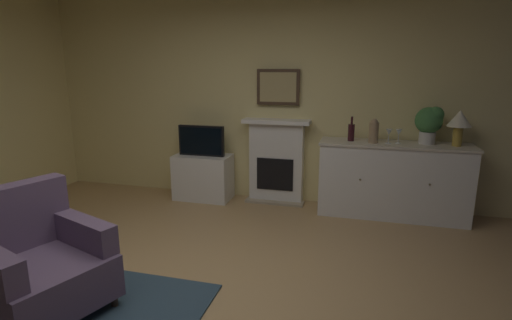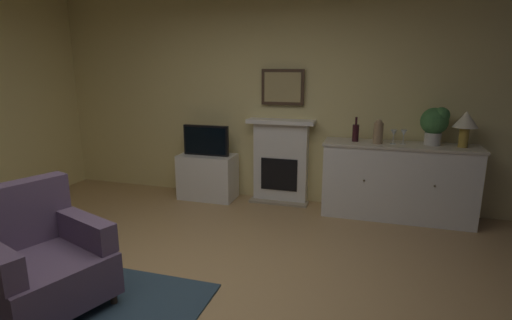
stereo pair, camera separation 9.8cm
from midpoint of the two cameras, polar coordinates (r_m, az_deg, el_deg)
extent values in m
cube|color=tan|center=(3.26, -9.25, -20.56)|extent=(6.26, 5.32, 0.10)
cube|color=#EAD68C|center=(5.20, 3.01, 8.92)|extent=(6.26, 0.06, 2.71)
cube|color=#2D4251|center=(3.35, -25.44, -19.62)|extent=(1.90, 1.41, 0.02)
cube|color=white|center=(5.19, 4.15, -0.40)|extent=(0.70, 0.18, 1.05)
cube|color=tan|center=(5.24, 3.82, -6.07)|extent=(0.77, 0.20, 0.03)
cube|color=black|center=(5.13, 3.89, -2.11)|extent=(0.48, 0.02, 0.42)
cube|color=white|center=(5.05, 4.18, 5.58)|extent=(0.87, 0.27, 0.05)
cube|color=#473323|center=(5.08, 4.45, 10.47)|extent=(0.55, 0.03, 0.45)
cube|color=tan|center=(5.07, 4.41, 10.46)|extent=(0.47, 0.01, 0.37)
cube|color=white|center=(4.93, 20.30, -3.09)|extent=(1.69, 0.45, 0.86)
cube|color=beige|center=(4.83, 20.73, 2.01)|extent=(1.72, 0.48, 0.03)
sphere|color=brown|center=(4.67, 15.95, -2.88)|extent=(0.02, 0.02, 0.02)
sphere|color=brown|center=(4.73, 25.01, -3.45)|extent=(0.02, 0.02, 0.02)
cylinder|color=#B79338|center=(4.89, 28.37, 2.90)|extent=(0.10, 0.10, 0.22)
cone|color=#EFE5C6|center=(4.87, 28.64, 5.21)|extent=(0.26, 0.26, 0.18)
cylinder|color=#331419|center=(4.81, 14.78, 3.80)|extent=(0.08, 0.08, 0.20)
cylinder|color=#331419|center=(4.79, 14.89, 5.51)|extent=(0.03, 0.03, 0.09)
cylinder|color=silver|center=(4.79, 19.76, 2.22)|extent=(0.06, 0.06, 0.00)
cylinder|color=silver|center=(4.78, 19.80, 2.78)|extent=(0.01, 0.01, 0.09)
cone|color=silver|center=(4.77, 19.88, 3.72)|extent=(0.07, 0.07, 0.07)
cylinder|color=silver|center=(4.82, 21.05, 2.19)|extent=(0.06, 0.06, 0.00)
cylinder|color=silver|center=(4.81, 21.09, 2.75)|extent=(0.01, 0.01, 0.09)
cone|color=silver|center=(4.80, 21.17, 3.68)|extent=(0.07, 0.07, 0.07)
cylinder|color=#9E7F5B|center=(4.74, 17.84, 3.71)|extent=(0.11, 0.11, 0.24)
sphere|color=#9E7F5B|center=(4.72, 17.94, 5.14)|extent=(0.08, 0.08, 0.08)
cube|color=white|center=(5.38, -6.48, -2.39)|extent=(0.75, 0.42, 0.61)
cube|color=black|center=(5.25, -6.71, 2.84)|extent=(0.62, 0.06, 0.40)
cube|color=black|center=(5.22, -6.86, 2.77)|extent=(0.57, 0.01, 0.35)
cylinder|color=beige|center=(4.90, 24.72, 2.82)|extent=(0.18, 0.18, 0.14)
sphere|color=#3D753D|center=(4.87, 24.96, 5.13)|extent=(0.30, 0.30, 0.30)
sphere|color=#3D753D|center=(4.84, 25.79, 5.84)|extent=(0.18, 0.18, 0.18)
cube|color=#604C66|center=(3.35, -27.44, -14.86)|extent=(1.01, 0.98, 0.32)
cube|color=#604C66|center=(3.48, -30.62, -6.86)|extent=(0.41, 0.77, 0.50)
cube|color=#604C66|center=(3.37, -23.04, -9.17)|extent=(0.73, 0.37, 0.22)
cylinder|color=#473323|center=(3.32, -19.06, -18.45)|extent=(0.05, 0.05, 0.10)
cylinder|color=#473323|center=(3.84, -25.05, -14.42)|extent=(0.05, 0.05, 0.10)
camera|label=1|loc=(0.05, -89.15, 0.20)|focal=27.62mm
camera|label=2|loc=(0.05, 90.85, -0.20)|focal=27.62mm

